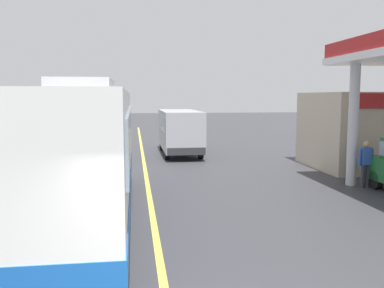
# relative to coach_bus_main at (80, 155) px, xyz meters

# --- Properties ---
(ground) EXTENTS (120.00, 120.00, 0.00)m
(ground) POSITION_rel_coach_bus_main_xyz_m (1.84, 13.08, -1.72)
(ground) COLOR #38383D
(lane_divider_stripe) EXTENTS (0.16, 50.00, 0.01)m
(lane_divider_stripe) POSITION_rel_coach_bus_main_xyz_m (1.84, 8.08, -1.72)
(lane_divider_stripe) COLOR #D8CC4C
(lane_divider_stripe) RESTS_ON ground
(coach_bus_main) EXTENTS (2.60, 11.04, 3.69)m
(coach_bus_main) POSITION_rel_coach_bus_main_xyz_m (0.00, 0.00, 0.00)
(coach_bus_main) COLOR white
(coach_bus_main) RESTS_ON ground
(minibus_opposing_lane) EXTENTS (2.04, 6.13, 2.44)m
(minibus_opposing_lane) POSITION_rel_coach_bus_main_xyz_m (3.93, 12.18, -0.25)
(minibus_opposing_lane) COLOR #A5A5AD
(minibus_opposing_lane) RESTS_ON ground
(pedestrian_near_pump) EXTENTS (0.55, 0.22, 1.66)m
(pedestrian_near_pump) POSITION_rel_coach_bus_main_xyz_m (9.49, 2.62, -0.79)
(pedestrian_near_pump) COLOR #33333F
(pedestrian_near_pump) RESTS_ON ground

